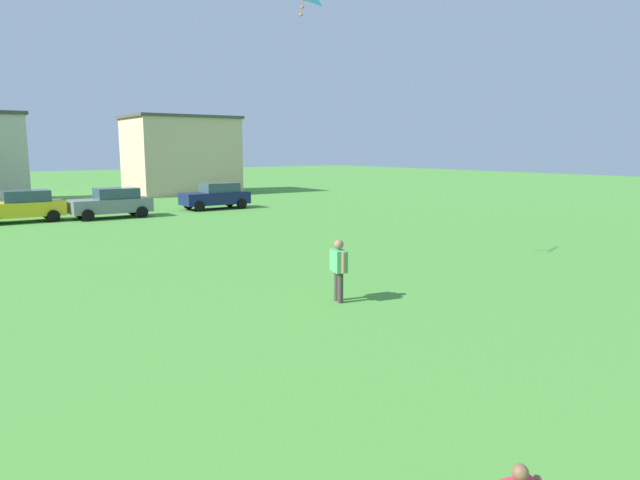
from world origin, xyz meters
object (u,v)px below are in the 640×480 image
adult_bystander (339,265)px  parked_car_yellow_1 (21,206)px  parked_car_navy_3 (216,196)px  parked_car_gray_2 (112,203)px

adult_bystander → parked_car_yellow_1: (-4.19, 22.44, -0.09)m
parked_car_navy_3 → parked_car_yellow_1: bearing=1.3°
parked_car_gray_2 → parked_car_navy_3: same height
adult_bystander → parked_car_gray_2: parked_car_gray_2 is taller
adult_bystander → parked_car_navy_3: 23.79m
parked_car_yellow_1 → parked_car_navy_3: 11.34m
parked_car_yellow_1 → parked_car_navy_3: same height
parked_car_gray_2 → parked_car_navy_3: (6.86, 1.07, 0.00)m
adult_bystander → parked_car_navy_3: bearing=-2.2°
adult_bystander → parked_car_yellow_1: size_ratio=0.37×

